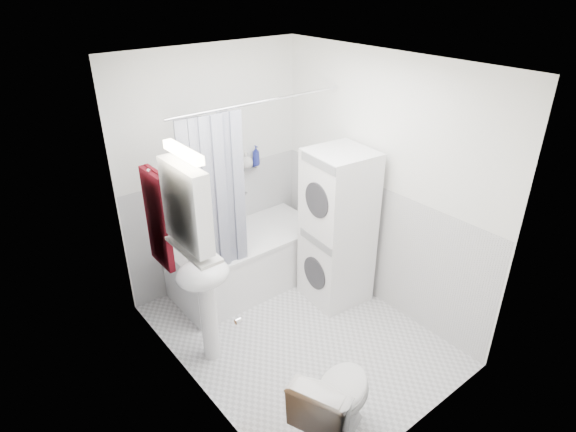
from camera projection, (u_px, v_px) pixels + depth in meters
floor at (297, 334)px, 4.41m from camera, size 2.60×2.60×0.00m
room_walls at (298, 185)px, 3.72m from camera, size 2.60×2.60×2.60m
wainscot at (277, 265)px, 4.33m from camera, size 1.98×2.58×2.58m
door at (238, 321)px, 3.04m from camera, size 0.05×2.00×2.00m
bathtub at (247, 258)px, 4.95m from camera, size 1.54×0.73×0.59m
tub_spout at (243, 191)px, 5.02m from camera, size 0.04×0.12×0.04m
curtain_rod at (260, 102)px, 3.96m from camera, size 1.72×0.02×0.02m
shower_curtain at (215, 200)px, 4.04m from camera, size 0.55×0.02×1.45m
sink at (205, 289)px, 3.84m from camera, size 0.44×0.37×1.04m
medicine_cabinet at (186, 204)px, 3.25m from camera, size 0.13×0.50×0.71m
shelf at (193, 249)px, 3.43m from camera, size 0.18×0.54×0.02m
shower_caddy at (246, 169)px, 4.93m from camera, size 0.22×0.06×0.02m
towel at (157, 218)px, 3.68m from camera, size 0.07×0.34×0.81m
washer_dryer at (337, 228)px, 4.58m from camera, size 0.60×0.60×1.55m
toilet at (335, 402)px, 3.28m from camera, size 0.82×0.65×0.71m
soap_pump at (207, 261)px, 3.75m from camera, size 0.08×0.17×0.08m
shelf_bottle at (203, 252)px, 3.30m from camera, size 0.07×0.18×0.07m
shelf_cup at (184, 235)px, 3.48m from camera, size 0.10×0.09×0.10m
shampoo_a at (246, 162)px, 4.90m from camera, size 0.13×0.17×0.13m
shampoo_b at (256, 161)px, 4.97m from camera, size 0.08×0.21×0.08m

